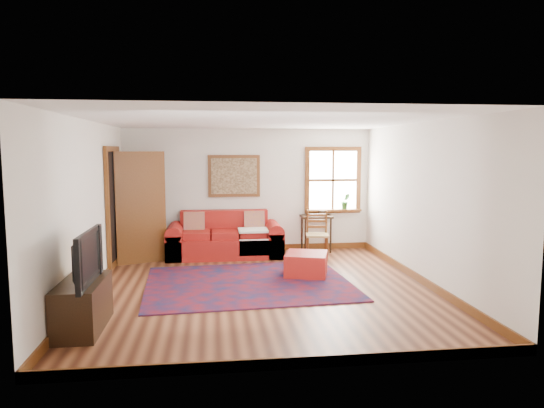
{
  "coord_description": "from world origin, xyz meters",
  "views": [
    {
      "loc": [
        -0.74,
        -7.09,
        2.08
      ],
      "look_at": [
        0.21,
        0.6,
        1.21
      ],
      "focal_mm": 32.0,
      "sensor_mm": 36.0,
      "label": 1
    }
  ],
  "objects": [
    {
      "name": "ground",
      "position": [
        0.0,
        0.0,
        0.0
      ],
      "size": [
        5.5,
        5.5,
        0.0
      ],
      "primitive_type": "plane",
      "color": "#421E11",
      "rests_on": "ground"
    },
    {
      "name": "room_envelope",
      "position": [
        0.0,
        0.02,
        1.65
      ],
      "size": [
        5.04,
        5.54,
        2.52
      ],
      "color": "silver",
      "rests_on": "ground"
    },
    {
      "name": "window",
      "position": [
        1.78,
        2.7,
        1.31
      ],
      "size": [
        1.18,
        0.2,
        1.38
      ],
      "color": "white",
      "rests_on": "ground"
    },
    {
      "name": "doorway",
      "position": [
        -2.21,
        1.78,
        1.07
      ],
      "size": [
        0.89,
        1.08,
        2.14
      ],
      "color": "black",
      "rests_on": "ground"
    },
    {
      "name": "framed_artwork",
      "position": [
        -0.3,
        2.71,
        1.55
      ],
      "size": [
        1.05,
        0.07,
        0.85
      ],
      "color": "brown",
      "rests_on": "ground"
    },
    {
      "name": "persian_rug",
      "position": [
        -0.2,
        0.27,
        0.01
      ],
      "size": [
        3.28,
        2.69,
        0.02
      ],
      "primitive_type": "cube",
      "rotation": [
        0.0,
        0.0,
        0.06
      ],
      "color": "#600D17",
      "rests_on": "ground"
    },
    {
      "name": "red_leather_sofa",
      "position": [
        -0.5,
        2.32,
        0.29
      ],
      "size": [
        2.23,
        0.92,
        0.87
      ],
      "color": "#9F1814",
      "rests_on": "ground"
    },
    {
      "name": "red_ottoman",
      "position": [
        0.79,
        0.64,
        0.19
      ],
      "size": [
        0.83,
        0.83,
        0.38
      ],
      "primitive_type": "cube",
      "rotation": [
        0.0,
        0.0,
        -0.29
      ],
      "color": "#9F1814",
      "rests_on": "ground"
    },
    {
      "name": "side_table",
      "position": [
        1.36,
        2.53,
        0.62
      ],
      "size": [
        0.62,
        0.46,
        0.74
      ],
      "color": "black",
      "rests_on": "ground"
    },
    {
      "name": "ladder_back_chair",
      "position": [
        1.25,
        1.92,
        0.49
      ],
      "size": [
        0.48,
        0.47,
        0.91
      ],
      "color": "tan",
      "rests_on": "ground"
    },
    {
      "name": "media_cabinet",
      "position": [
        -2.25,
        -1.42,
        0.29
      ],
      "size": [
        0.47,
        1.04,
        0.57
      ],
      "primitive_type": "cube",
      "color": "black",
      "rests_on": "ground"
    },
    {
      "name": "television",
      "position": [
        -2.23,
        -1.54,
        0.88
      ],
      "size": [
        0.14,
        1.05,
        0.6
      ],
      "primitive_type": "imported",
      "rotation": [
        0.0,
        0.0,
        1.57
      ],
      "color": "black",
      "rests_on": "media_cabinet"
    },
    {
      "name": "candle_hurricane",
      "position": [
        -2.2,
        -1.03,
        0.66
      ],
      "size": [
        0.12,
        0.12,
        0.18
      ],
      "color": "silver",
      "rests_on": "media_cabinet"
    }
  ]
}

